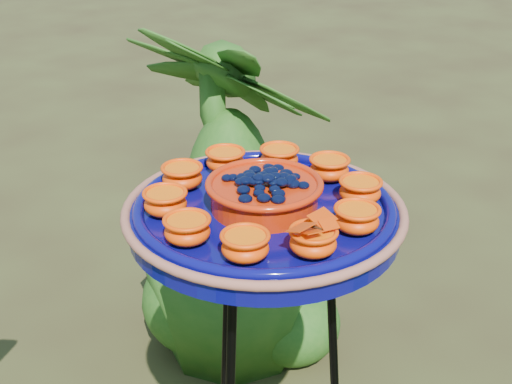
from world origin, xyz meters
TOP-DOWN VIEW (x-y plane):
  - feeder_dish at (0.15, 0.02)m, footprint 0.49×0.49m
  - shrub_back_right at (0.61, 0.66)m, footprint 0.66×0.66m

SIDE VIEW (x-z plane):
  - shrub_back_right at x=0.61m, z-range 0.00..1.01m
  - feeder_dish at x=0.15m, z-range 0.84..0.94m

